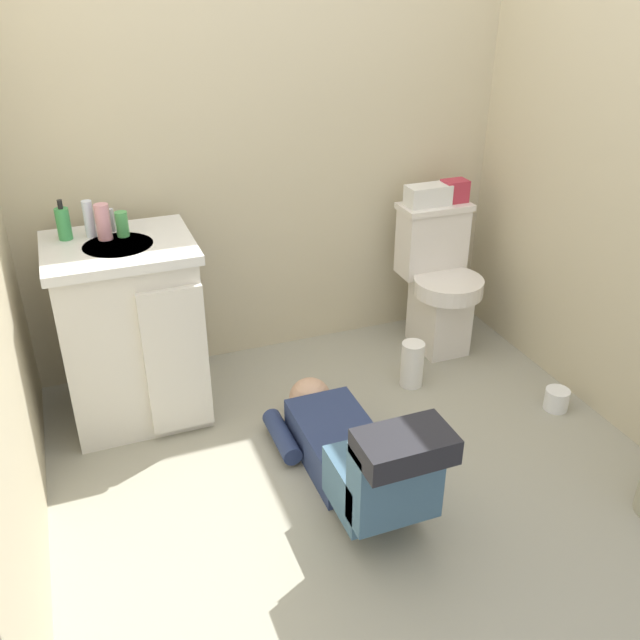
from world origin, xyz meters
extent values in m
cube|color=gray|center=(0.00, 0.00, -0.02)|extent=(2.87, 3.02, 0.04)
cube|color=beige|center=(0.00, 1.05, 1.20)|extent=(2.53, 0.08, 2.40)
cube|color=silver|center=(0.80, 0.68, 0.19)|extent=(0.22, 0.30, 0.38)
cylinder|color=silver|center=(0.80, 0.62, 0.38)|extent=(0.35, 0.35, 0.08)
cube|color=silver|center=(0.80, 0.81, 0.55)|extent=(0.34, 0.17, 0.34)
cube|color=silver|center=(0.80, 0.81, 0.73)|extent=(0.36, 0.19, 0.03)
cube|color=silver|center=(-0.76, 0.66, 0.39)|extent=(0.56, 0.48, 0.78)
cube|color=silver|center=(-0.76, 0.66, 0.80)|extent=(0.60, 0.52, 0.04)
cylinder|color=silver|center=(-0.76, 0.64, 0.79)|extent=(0.28, 0.28, 0.05)
cube|color=silver|center=(-0.61, 0.40, 0.37)|extent=(0.26, 0.03, 0.66)
cylinder|color=silver|center=(-0.76, 0.80, 0.87)|extent=(0.02, 0.02, 0.10)
cube|color=navy|center=(-0.05, 0.00, 0.09)|extent=(0.29, 0.52, 0.17)
sphere|color=tan|center=(-0.05, 0.33, 0.10)|extent=(0.19, 0.19, 0.19)
cube|color=#3E6079|center=(-0.05, -0.36, 0.18)|extent=(0.31, 0.28, 0.20)
cube|color=#3E6079|center=(-0.05, -0.50, 0.30)|extent=(0.31, 0.12, 0.32)
cube|color=black|center=(-0.05, -0.54, 0.47)|extent=(0.31, 0.19, 0.09)
cylinder|color=navy|center=(-0.24, 0.16, 0.06)|extent=(0.08, 0.30, 0.08)
cube|color=silver|center=(0.75, 0.81, 0.80)|extent=(0.22, 0.11, 0.10)
cube|color=#B22D3F|center=(0.90, 0.81, 0.81)|extent=(0.12, 0.09, 0.11)
cylinder|color=#3A984E|center=(-0.95, 0.78, 0.89)|extent=(0.06, 0.06, 0.13)
cylinder|color=black|center=(-0.95, 0.78, 0.97)|extent=(0.02, 0.02, 0.04)
cylinder|color=silver|center=(-0.85, 0.77, 0.90)|extent=(0.04, 0.04, 0.15)
cylinder|color=pink|center=(-0.80, 0.72, 0.89)|extent=(0.06, 0.06, 0.15)
cylinder|color=#469D50|center=(-0.72, 0.73, 0.87)|extent=(0.05, 0.05, 0.10)
cylinder|color=white|center=(0.50, 0.40, 0.11)|extent=(0.11, 0.11, 0.23)
cylinder|color=white|center=(1.02, -0.02, 0.05)|extent=(0.11, 0.11, 0.10)
camera|label=1|loc=(-0.92, -2.06, 1.85)|focal=38.60mm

